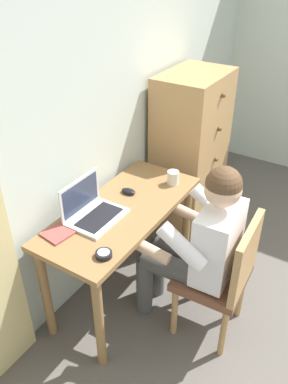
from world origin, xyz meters
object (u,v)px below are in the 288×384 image
desk_clock (104,254)px  computer_mouse (128,191)px  person_seated (198,241)px  desk (122,224)px  coffee_mug (173,177)px  notebook_pad (62,231)px  chair (224,274)px  dresser (190,152)px  laptop (92,210)px

desk_clock → computer_mouse: bearing=22.1°
person_seated → desk: bearing=97.0°
computer_mouse → coffee_mug: 0.33m
desk → desk_clock: bearing=-157.3°
desk_clock → notebook_pad: (0.04, 0.33, -0.01)m
desk → chair: bearing=-84.2°
desk → coffee_mug: bearing=-16.5°
chair → person_seated: bearing=92.7°
desk → coffee_mug: 0.48m
person_seated → desk_clock: size_ratio=13.14×
desk_clock → dresser: bearing=8.7°
laptop → desk_clock: laptop is taller
chair → computer_mouse: (0.09, 0.74, 0.28)m
desk → laptop: bearing=149.4°
computer_mouse → coffee_mug: bearing=-38.0°
dresser → person_seated: dresser is taller
computer_mouse → notebook_pad: size_ratio=0.48×
desk → chair: chair is taller
computer_mouse → notebook_pad: (-0.54, 0.10, -0.01)m
desk → person_seated: bearing=-83.0°
chair → person_seated: (-0.01, 0.18, 0.18)m
computer_mouse → desk_clock: 0.62m
desk_clock → desk: bearing=22.7°
chair → laptop: laptop is taller
desk → person_seated: size_ratio=1.00×
person_seated → coffee_mug: 0.54m
desk → chair: 0.70m
dresser → desk_clock: 1.50m
chair → laptop: 0.87m
person_seated → notebook_pad: size_ratio=5.63×
notebook_pad → laptop: bearing=-7.3°
desk_clock → notebook_pad: 0.33m
desk_clock → notebook_pad: size_ratio=0.43×
dresser → computer_mouse: bearing=179.4°
dresser → coffee_mug: 0.67m
desk → laptop: 0.26m
desk → dresser: (1.06, 0.05, 0.04)m
laptop → desk_clock: (-0.25, -0.27, -0.04)m
coffee_mug → computer_mouse: bearing=144.7°
notebook_pad → chair: bearing=-53.7°
computer_mouse → notebook_pad: 0.55m
computer_mouse → coffee_mug: size_ratio=0.83×
desk → laptop: (-0.17, 0.10, 0.18)m
desk_clock → notebook_pad: bearing=83.3°
person_seated → dresser: bearing=28.8°
laptop → dresser: bearing=-2.2°
chair → person_seated: 0.26m
chair → coffee_mug: chair is taller
desk → laptop: laptop is taller
chair → coffee_mug: (0.36, 0.55, 0.31)m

